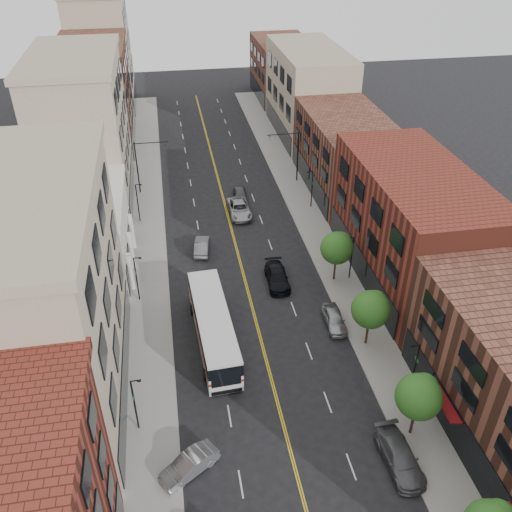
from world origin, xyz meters
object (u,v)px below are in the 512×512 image
car_parked_far (334,319)px  car_lane_b (239,209)px  car_lane_a (277,277)px  car_lane_c (240,195)px  car_lane_behind (202,246)px  city_bus (213,325)px  car_parked_mid (400,457)px  car_angle_b (189,465)px

car_parked_far → car_lane_b: 23.46m
car_parked_far → car_lane_a: car_lane_a is taller
car_lane_b → car_lane_c: (0.70, 4.04, -0.07)m
car_parked_far → car_lane_behind: size_ratio=1.01×
car_lane_b → car_parked_far: bearing=-77.0°
car_lane_behind → car_lane_c: (6.20, 11.80, 0.03)m
car_lane_a → car_parked_far: bearing=-60.5°
car_lane_behind → car_lane_c: bearing=-109.7°
city_bus → car_parked_far: 11.54m
car_parked_far → car_lane_behind: car_parked_far is taller
car_parked_mid → car_lane_behind: 32.42m
car_parked_far → car_lane_c: (-5.01, 26.79, -0.00)m
car_lane_a → car_lane_c: car_lane_a is taller
car_angle_b → car_lane_c: car_lane_c is taller
car_lane_behind → car_lane_b: bearing=-117.3°
car_angle_b → car_parked_mid: size_ratio=0.82×
city_bus → car_lane_a: size_ratio=2.49×
car_lane_behind → car_lane_a: bearing=142.1°
car_parked_mid → car_parked_far: 15.36m
car_parked_far → car_lane_c: size_ratio=1.00×
car_parked_far → car_lane_a: 8.50m
city_bus → car_angle_b: bearing=-106.4°
car_parked_mid → city_bus: bearing=125.6°
city_bus → car_angle_b: 13.46m
car_lane_b → car_lane_c: car_lane_b is taller
car_lane_b → car_lane_c: bearing=79.1°
car_parked_mid → car_lane_c: 42.47m
car_lane_b → car_lane_behind: bearing=-126.4°
car_lane_c → car_lane_behind: bearing=-114.8°
car_lane_behind → car_lane_a: (7.25, -7.46, 0.06)m
city_bus → car_parked_mid: bearing=-55.0°
car_lane_behind → car_lane_a: car_lane_a is taller
car_lane_behind → car_lane_c: size_ratio=1.00×
car_parked_far → car_lane_behind: (-11.21, 14.98, -0.03)m
car_parked_mid → car_parked_far: car_parked_mid is taller
car_parked_mid → car_parked_far: bearing=88.5°
city_bus → car_parked_far: (11.47, 0.34, -1.23)m
car_lane_a → car_lane_c: bearing=94.8°
car_lane_c → car_angle_b: bearing=-100.5°
car_angle_b → car_parked_mid: car_parked_mid is taller
city_bus → car_lane_a: bearing=43.5°
car_angle_b → car_lane_behind: size_ratio=1.01×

